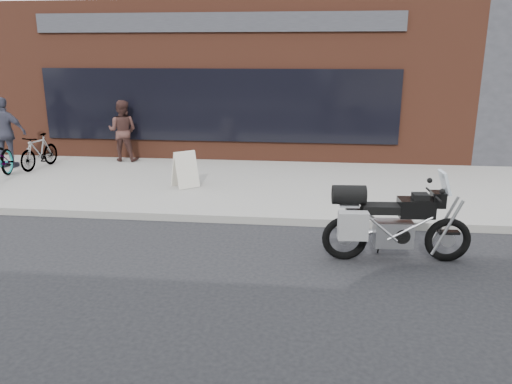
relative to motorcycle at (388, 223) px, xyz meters
name	(u,v)px	position (x,y,z in m)	size (l,w,h in m)	color
ground	(246,345)	(-1.85, -2.57, -0.62)	(120.00, 120.00, 0.00)	black
near_sidewalk	(283,182)	(-1.85, 4.43, -0.55)	(44.00, 6.00, 0.15)	gray
storefront	(242,77)	(-3.85, 11.42, 1.63)	(14.00, 10.07, 4.50)	#582B1C
motorcycle	(388,223)	(0.00, 0.00, 0.00)	(2.29, 0.83, 1.44)	black
bicycle_rear	(39,151)	(-8.36, 4.87, -0.02)	(0.42, 1.50, 0.90)	gray
sandwich_sign	(185,169)	(-4.05, 3.45, -0.06)	(0.70, 0.69, 0.82)	beige
cafe_patron_left	(123,131)	(-6.48, 6.03, 0.38)	(0.83, 0.65, 1.70)	#442924
cafe_patron_right	(5,133)	(-9.22, 4.84, 0.46)	(1.09, 0.45, 1.86)	#3E3E4F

